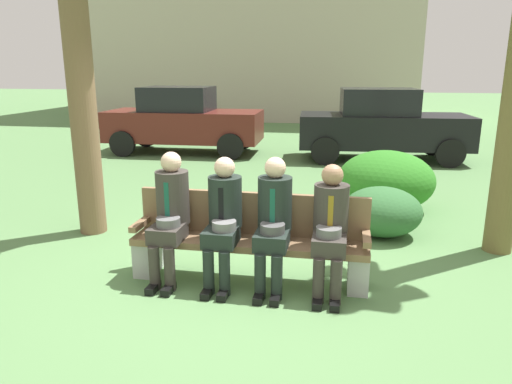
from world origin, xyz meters
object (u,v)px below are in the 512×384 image
(shrub_mid_lawn, at_px, (386,180))
(parked_car_near, at_px, (183,120))
(seated_man_rightmost, at_px, (330,223))
(parked_car_far, at_px, (382,125))
(shrub_near_bench, at_px, (382,211))
(building_backdrop, at_px, (253,12))
(seated_man_centerleft, at_px, (223,215))
(seated_man_centerright, at_px, (273,217))
(park_bench, at_px, (250,239))
(seated_man_leftmost, at_px, (170,211))

(shrub_mid_lawn, xyz_separation_m, parked_car_near, (-4.75, 4.28, 0.38))
(seated_man_rightmost, bearing_deg, parked_car_far, 82.49)
(shrub_mid_lawn, relative_size, parked_car_far, 0.37)
(shrub_near_bench, height_order, shrub_mid_lawn, shrub_mid_lawn)
(seated_man_rightmost, distance_m, building_backdrop, 19.88)
(shrub_near_bench, xyz_separation_m, parked_car_near, (-4.62, 5.51, 0.52))
(seated_man_centerleft, bearing_deg, seated_man_rightmost, -0.19)
(shrub_mid_lawn, bearing_deg, seated_man_centerright, -113.59)
(parked_car_far, bearing_deg, park_bench, -104.03)
(building_backdrop, bearing_deg, parked_car_far, -65.36)
(seated_man_rightmost, xyz_separation_m, shrub_near_bench, (0.62, 1.77, -0.38))
(seated_man_centerright, distance_m, shrub_mid_lawn, 3.27)
(seated_man_leftmost, height_order, shrub_near_bench, seated_man_leftmost)
(shrub_near_bench, distance_m, shrub_mid_lawn, 1.24)
(seated_man_centerright, xyz_separation_m, parked_car_near, (-3.44, 7.27, 0.11))
(parked_car_far, distance_m, building_backdrop, 13.50)
(park_bench, xyz_separation_m, shrub_near_bench, (1.44, 1.63, -0.12))
(park_bench, distance_m, shrub_mid_lawn, 3.26)
(seated_man_centerright, height_order, shrub_mid_lawn, seated_man_centerright)
(seated_man_centerleft, height_order, parked_car_near, parked_car_near)
(seated_man_rightmost, relative_size, parked_car_far, 0.31)
(shrub_mid_lawn, height_order, parked_car_far, parked_car_far)
(seated_man_centerright, bearing_deg, seated_man_centerleft, -179.81)
(park_bench, height_order, shrub_mid_lawn, shrub_mid_lawn)
(seated_man_centerleft, height_order, building_backdrop, building_backdrop)
(seated_man_leftmost, bearing_deg, parked_car_far, 70.35)
(building_backdrop, bearing_deg, seated_man_rightmost, -76.80)
(shrub_mid_lawn, relative_size, parked_car_near, 0.37)
(shrub_near_bench, bearing_deg, seated_man_rightmost, -109.44)
(seated_man_rightmost, xyz_separation_m, building_backdrop, (-4.45, 18.96, 3.98))
(seated_man_rightmost, bearing_deg, park_bench, 170.24)
(shrub_near_bench, bearing_deg, building_backdrop, 106.44)
(shrub_mid_lawn, relative_size, building_backdrop, 0.10)
(seated_man_leftmost, relative_size, building_backdrop, 0.09)
(seated_man_rightmost, relative_size, parked_car_near, 0.32)
(seated_man_rightmost, bearing_deg, seated_man_centerright, 179.45)
(building_backdrop, bearing_deg, seated_man_centerleft, -79.87)
(park_bench, bearing_deg, building_backdrop, 100.92)
(seated_man_leftmost, height_order, building_backdrop, building_backdrop)
(seated_man_centerright, distance_m, parked_car_near, 8.05)
(seated_man_centerleft, bearing_deg, seated_man_centerright, 0.19)
(seated_man_leftmost, distance_m, building_backdrop, 19.57)
(seated_man_centerright, relative_size, building_backdrop, 0.09)
(building_backdrop, bearing_deg, park_bench, -79.08)
(seated_man_centerleft, distance_m, parked_car_far, 7.47)
(park_bench, relative_size, shrub_near_bench, 2.34)
(seated_man_centerleft, xyz_separation_m, shrub_near_bench, (1.68, 1.77, -0.40))
(seated_man_centerleft, height_order, seated_man_centerright, seated_man_centerright)
(parked_car_far, bearing_deg, seated_man_rightmost, -97.51)
(seated_man_rightmost, height_order, shrub_near_bench, seated_man_rightmost)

